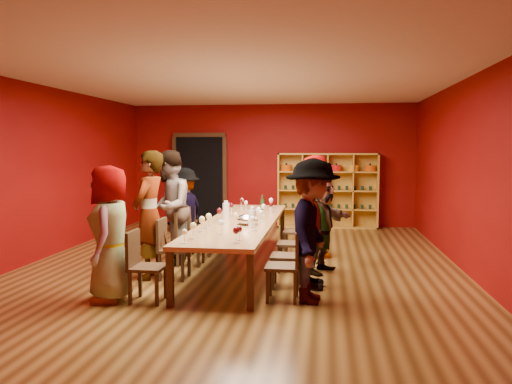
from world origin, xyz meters
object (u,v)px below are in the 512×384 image
at_px(person_left_0, 110,233).
at_px(chair_person_right_1, 292,252).
at_px(person_right_2, 321,223).
at_px(person_right_0, 312,231).
at_px(chair_person_left_2, 186,235).
at_px(person_left_3, 184,211).
at_px(chair_person_left_3, 198,228).
at_px(shelving_unit, 327,187).
at_px(chair_person_right_3, 300,228).
at_px(person_left_2, 169,208).
at_px(chair_person_left_1, 169,245).
at_px(chair_person_right_2, 296,240).
at_px(chair_person_left_0, 142,262).
at_px(wine_bottle, 262,204).
at_px(spittoon_bowl, 247,220).
at_px(person_left_1, 149,215).
at_px(person_right_1, 311,233).
at_px(person_right_3, 315,206).
at_px(chair_person_right_0, 289,262).
at_px(tasting_table, 241,224).

bearing_deg(person_left_0, chair_person_right_1, 100.07).
bearing_deg(person_right_2, person_right_0, -158.32).
xyz_separation_m(chair_person_left_2, person_left_3, (-0.24, 0.76, 0.29)).
relative_size(chair_person_left_3, person_right_0, 0.50).
xyz_separation_m(shelving_unit, chair_person_right_3, (-0.49, -3.37, -0.49)).
bearing_deg(person_left_2, chair_person_left_2, 80.87).
xyz_separation_m(chair_person_left_1, chair_person_right_2, (1.82, 0.70, 0.00)).
bearing_deg(chair_person_right_3, chair_person_left_0, -121.72).
height_order(person_right_2, wine_bottle, person_right_2).
xyz_separation_m(chair_person_right_1, wine_bottle, (-0.74, 2.54, 0.37)).
bearing_deg(spittoon_bowl, person_left_1, -160.02).
distance_m(chair_person_right_1, chair_person_right_2, 0.92).
distance_m(chair_person_left_0, spittoon_bowl, 1.96).
xyz_separation_m(person_right_1, spittoon_bowl, (-0.99, 0.72, 0.06)).
relative_size(chair_person_left_1, person_right_3, 0.49).
distance_m(chair_person_right_1, person_right_3, 2.11).
relative_size(spittoon_bowl, wine_bottle, 1.11).
bearing_deg(chair_person_left_3, person_right_3, 5.50).
height_order(shelving_unit, person_right_0, shelving_unit).
bearing_deg(person_left_2, person_left_0, -12.74).
bearing_deg(person_left_1, chair_person_right_3, 134.93).
relative_size(chair_person_left_2, person_right_2, 0.58).
relative_size(person_left_0, person_right_1, 1.11).
relative_size(chair_person_left_0, person_left_3, 0.57).
bearing_deg(chair_person_left_2, chair_person_right_3, 27.89).
xyz_separation_m(person_left_1, person_left_3, (0.05, 1.64, -0.16)).
bearing_deg(person_right_1, chair_person_right_0, 158.65).
bearing_deg(chair_person_right_0, chair_person_right_2, 90.00).
bearing_deg(tasting_table, person_right_3, 38.90).
bearing_deg(chair_person_right_2, person_left_3, 155.52).
xyz_separation_m(shelving_unit, chair_person_left_0, (-2.31, -6.32, -0.49)).
relative_size(person_left_1, chair_person_left_3, 2.11).
bearing_deg(person_right_3, tasting_table, 111.27).
bearing_deg(shelving_unit, chair_person_right_1, -95.12).
bearing_deg(person_left_2, tasting_table, 81.75).
distance_m(person_left_1, person_left_3, 1.65).
distance_m(chair_person_left_3, chair_person_right_0, 3.06).
height_order(tasting_table, person_left_2, person_left_2).
bearing_deg(spittoon_bowl, chair_person_left_1, -155.15).
bearing_deg(wine_bottle, chair_person_right_2, -65.48).
bearing_deg(person_right_2, wine_bottle, 59.43).
relative_size(chair_person_left_0, chair_person_left_1, 1.00).
bearing_deg(chair_person_right_3, chair_person_right_0, -90.00).
relative_size(shelving_unit, person_right_2, 1.58).
bearing_deg(tasting_table, person_left_2, -179.13).
bearing_deg(chair_person_right_3, chair_person_left_3, -173.72).
xyz_separation_m(person_left_1, chair_person_right_3, (2.12, 1.84, -0.45)).
height_order(person_right_0, person_right_1, person_right_0).
relative_size(person_left_2, chair_person_right_2, 2.12).
bearing_deg(shelving_unit, person_right_0, -91.87).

